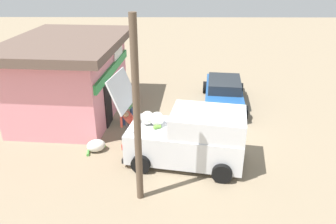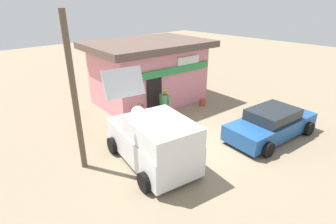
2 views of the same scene
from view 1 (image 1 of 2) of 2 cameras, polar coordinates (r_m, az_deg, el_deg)
name	(u,v)px [view 1 (image 1 of 2)]	position (r m, az deg, el deg)	size (l,w,h in m)	color
ground_plane	(198,126)	(14.18, 5.29, -2.46)	(60.00, 60.00, 0.00)	gray
storefront_bar	(70,76)	(15.36, -16.62, 6.03)	(6.89, 5.18, 3.47)	pink
delivery_van	(190,137)	(11.32, 3.81, -4.34)	(2.82, 4.66, 3.07)	silver
parked_sedan	(224,93)	(16.27, 9.66, 3.32)	(4.59, 2.52, 1.29)	#1E4C8C
vendor_standing	(127,105)	(14.00, -7.07, 1.20)	(0.43, 0.55, 1.60)	navy
customer_bending	(129,121)	(12.75, -6.72, -1.62)	(0.73, 0.62, 1.38)	#4C4C51
unloaded_banana_pile	(96,146)	(12.55, -12.41, -5.74)	(0.80, 0.84, 0.45)	silver
paint_bucket	(135,95)	(16.92, -5.74, 2.88)	(0.32, 0.32, 0.38)	#BF3F33
utility_pole	(137,116)	(8.80, -5.43, -0.73)	(0.20, 0.20, 5.39)	brown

